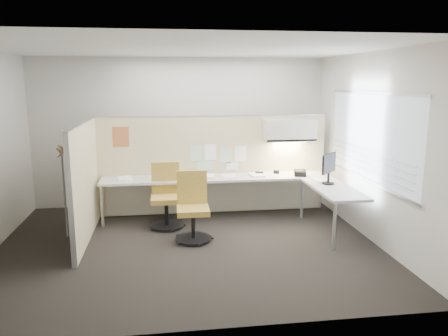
{
  "coord_description": "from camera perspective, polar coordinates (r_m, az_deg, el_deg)",
  "views": [
    {
      "loc": [
        -0.31,
        -6.08,
        2.38
      ],
      "look_at": [
        0.64,
        0.8,
        0.98
      ],
      "focal_mm": 35.0,
      "sensor_mm": 36.0,
      "label": 1
    }
  ],
  "objects": [
    {
      "name": "chair_left",
      "position": [
        7.25,
        -7.57,
        -3.85
      ],
      "size": [
        0.55,
        0.55,
        1.04
      ],
      "rotation": [
        0.0,
        0.0,
        0.0
      ],
      "color": "black",
      "rests_on": "floor"
    },
    {
      "name": "wall_right",
      "position": [
        6.88,
        18.65,
        2.61
      ],
      "size": [
        0.02,
        4.5,
        2.8
      ],
      "primitive_type": "cube",
      "color": "beige",
      "rests_on": "ground"
    },
    {
      "name": "phone",
      "position": [
        7.77,
        9.87,
        -0.65
      ],
      "size": [
        0.25,
        0.23,
        0.12
      ],
      "rotation": [
        0.0,
        0.0,
        -0.24
      ],
      "color": "black",
      "rests_on": "desk"
    },
    {
      "name": "pinned_papers",
      "position": [
        7.82,
        -0.86,
        1.48
      ],
      "size": [
        1.01,
        0.0,
        0.47
      ],
      "color": "#8CBF8C",
      "rests_on": "partition_back"
    },
    {
      "name": "floor",
      "position": [
        6.54,
        -4.68,
        -10.03
      ],
      "size": [
        5.5,
        4.5,
        0.01
      ],
      "primitive_type": "cube",
      "color": "black",
      "rests_on": "ground"
    },
    {
      "name": "partition_back",
      "position": [
        7.88,
        -1.46,
        0.38
      ],
      "size": [
        4.1,
        0.06,
        1.75
      ],
      "primitive_type": "cube",
      "color": "beige",
      "rests_on": "floor"
    },
    {
      "name": "overhead_bin",
      "position": [
        7.84,
        8.58,
        4.9
      ],
      "size": [
        0.9,
        0.36,
        0.38
      ],
      "primitive_type": "cube",
      "color": "beige",
      "rests_on": "partition_back"
    },
    {
      "name": "coat_hook",
      "position": [
        5.85,
        -20.32,
        1.18
      ],
      "size": [
        0.18,
        0.46,
        1.38
      ],
      "color": "silver",
      "rests_on": "partition_left"
    },
    {
      "name": "paper_stack_1",
      "position": [
        7.55,
        -6.76,
        -1.23
      ],
      "size": [
        0.23,
        0.3,
        0.02
      ],
      "primitive_type": "cube",
      "rotation": [
        0.0,
        0.0,
        0.0
      ],
      "color": "white",
      "rests_on": "desk"
    },
    {
      "name": "task_light_strip",
      "position": [
        7.87,
        8.53,
        3.38
      ],
      "size": [
        0.6,
        0.06,
        0.02
      ],
      "primitive_type": "cube",
      "color": "#FFEABF",
      "rests_on": "overhead_bin"
    },
    {
      "name": "paper_stack_3",
      "position": [
        7.61,
        0.69,
        -1.07
      ],
      "size": [
        0.23,
        0.3,
        0.01
      ],
      "primitive_type": "cube",
      "rotation": [
        0.0,
        0.0,
        -0.0
      ],
      "color": "white",
      "rests_on": "desk"
    },
    {
      "name": "monitor",
      "position": [
        7.2,
        13.54,
        0.17
      ],
      "size": [
        0.35,
        0.36,
        0.5
      ],
      "rotation": [
        0.0,
        0.0,
        0.8
      ],
      "color": "black",
      "rests_on": "desk"
    },
    {
      "name": "wall_front",
      "position": [
        3.97,
        -3.14,
        -2.93
      ],
      "size": [
        5.5,
        0.02,
        2.8
      ],
      "primitive_type": "cube",
      "color": "beige",
      "rests_on": "ground"
    },
    {
      "name": "window_pane",
      "position": [
        6.85,
        18.55,
        3.84
      ],
      "size": [
        0.01,
        2.8,
        1.3
      ],
      "primitive_type": "cube",
      "color": "#939EAB",
      "rests_on": "wall_right"
    },
    {
      "name": "paper_stack_0",
      "position": [
        7.56,
        -12.83,
        -1.35
      ],
      "size": [
        0.28,
        0.34,
        0.04
      ],
      "primitive_type": "cube",
      "rotation": [
        0.0,
        0.0,
        0.18
      ],
      "color": "white",
      "rests_on": "desk"
    },
    {
      "name": "paper_stack_4",
      "position": [
        7.7,
        4.26,
        -0.91
      ],
      "size": [
        0.27,
        0.33,
        0.03
      ],
      "primitive_type": "cube",
      "rotation": [
        0.0,
        0.0,
        0.14
      ],
      "color": "white",
      "rests_on": "desk"
    },
    {
      "name": "partition_left",
      "position": [
        6.86,
        -17.67,
        -1.83
      ],
      "size": [
        0.06,
        2.2,
        1.75
      ],
      "primitive_type": "cube",
      "color": "beige",
      "rests_on": "floor"
    },
    {
      "name": "tape_dispenser",
      "position": [
        7.9,
        6.87,
        -0.51
      ],
      "size": [
        0.12,
        0.1,
        0.06
      ],
      "primitive_type": "cube",
      "rotation": [
        0.0,
        0.0,
        -0.42
      ],
      "color": "black",
      "rests_on": "desk"
    },
    {
      "name": "wall_back",
      "position": [
        8.4,
        -5.73,
        4.64
      ],
      "size": [
        5.5,
        0.02,
        2.8
      ],
      "primitive_type": "cube",
      "color": "beige",
      "rests_on": "ground"
    },
    {
      "name": "stapler",
      "position": [
        7.79,
        4.62,
        -0.68
      ],
      "size": [
        0.15,
        0.07,
        0.05
      ],
      "primitive_type": "cube",
      "rotation": [
        0.0,
        0.0,
        -0.26
      ],
      "color": "black",
      "rests_on": "desk"
    },
    {
      "name": "paper_stack_2",
      "position": [
        7.5,
        -2.22,
        -1.12
      ],
      "size": [
        0.27,
        0.33,
        0.05
      ],
      "primitive_type": "cube",
      "rotation": [
        0.0,
        0.0,
        -0.12
      ],
      "color": "white",
      "rests_on": "desk"
    },
    {
      "name": "desk",
      "position": [
        7.53,
        1.84,
        -2.27
      ],
      "size": [
        4.0,
        2.07,
        0.73
      ],
      "color": "beige",
      "rests_on": "floor"
    },
    {
      "name": "ceiling",
      "position": [
        6.1,
        -5.12,
        15.34
      ],
      "size": [
        5.5,
        4.5,
        0.01
      ],
      "primitive_type": "cube",
      "color": "white",
      "rests_on": "wall_back"
    },
    {
      "name": "chair_right",
      "position": [
        6.62,
        -4.11,
        -5.33
      ],
      "size": [
        0.54,
        0.54,
        1.02
      ],
      "rotation": [
        0.0,
        0.0,
        -0.01
      ],
      "color": "black",
      "rests_on": "floor"
    },
    {
      "name": "paper_stack_5",
      "position": [
        7.47,
        12.53,
        -1.55
      ],
      "size": [
        0.27,
        0.33,
        0.02
      ],
      "primitive_type": "cube",
      "rotation": [
        0.0,
        0.0,
        0.15
      ],
      "color": "white",
      "rests_on": "desk"
    },
    {
      "name": "poster",
      "position": [
        7.74,
        -13.33,
        3.97
      ],
      "size": [
        0.28,
        0.0,
        0.35
      ],
      "primitive_type": "cube",
      "color": "orange",
      "rests_on": "partition_back"
    }
  ]
}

